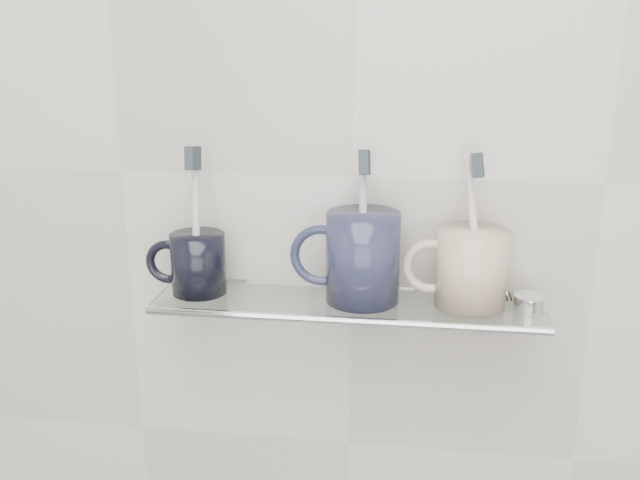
% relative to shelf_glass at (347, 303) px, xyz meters
% --- Properties ---
extents(wall_back, '(2.50, 0.00, 2.50)m').
position_rel_shelf_glass_xyz_m(wall_back, '(0.00, 0.06, 0.15)').
color(wall_back, beige).
rests_on(wall_back, ground).
extents(shelf_glass, '(0.50, 0.12, 0.01)m').
position_rel_shelf_glass_xyz_m(shelf_glass, '(0.00, 0.00, 0.00)').
color(shelf_glass, silver).
rests_on(shelf_glass, wall_back).
extents(shelf_rail, '(0.50, 0.01, 0.01)m').
position_rel_shelf_glass_xyz_m(shelf_rail, '(0.00, -0.06, 0.00)').
color(shelf_rail, silver).
rests_on(shelf_rail, shelf_glass).
extents(bracket_left, '(0.02, 0.03, 0.02)m').
position_rel_shelf_glass_xyz_m(bracket_left, '(-0.21, 0.05, -0.01)').
color(bracket_left, silver).
rests_on(bracket_left, wall_back).
extents(bracket_right, '(0.02, 0.03, 0.02)m').
position_rel_shelf_glass_xyz_m(bracket_right, '(0.21, 0.05, -0.01)').
color(bracket_right, silver).
rests_on(bracket_right, wall_back).
extents(mug_left, '(0.10, 0.10, 0.08)m').
position_rel_shelf_glass_xyz_m(mug_left, '(-0.20, 0.00, 0.04)').
color(mug_left, black).
rests_on(mug_left, shelf_glass).
extents(mug_left_handle, '(0.06, 0.01, 0.06)m').
position_rel_shelf_glass_xyz_m(mug_left_handle, '(-0.24, 0.00, 0.04)').
color(mug_left_handle, black).
rests_on(mug_left_handle, mug_left).
extents(toothbrush_left, '(0.01, 0.04, 0.19)m').
position_rel_shelf_glass_xyz_m(toothbrush_left, '(-0.20, 0.00, 0.10)').
color(toothbrush_left, silver).
rests_on(toothbrush_left, mug_left).
extents(bristles_left, '(0.02, 0.03, 0.03)m').
position_rel_shelf_glass_xyz_m(bristles_left, '(-0.20, 0.00, 0.19)').
color(bristles_left, '#293237').
rests_on(bristles_left, toothbrush_left).
extents(mug_center, '(0.12, 0.12, 0.12)m').
position_rel_shelf_glass_xyz_m(mug_center, '(0.02, 0.00, 0.06)').
color(mug_center, black).
rests_on(mug_center, shelf_glass).
extents(mug_center_handle, '(0.08, 0.01, 0.08)m').
position_rel_shelf_glass_xyz_m(mug_center_handle, '(-0.03, 0.00, 0.06)').
color(mug_center_handle, black).
rests_on(mug_center_handle, mug_center).
extents(toothbrush_center, '(0.02, 0.06, 0.19)m').
position_rel_shelf_glass_xyz_m(toothbrush_center, '(0.02, 0.00, 0.10)').
color(toothbrush_center, '#9FA3B6').
rests_on(toothbrush_center, mug_center).
extents(bristles_center, '(0.02, 0.03, 0.04)m').
position_rel_shelf_glass_xyz_m(bristles_center, '(0.02, 0.00, 0.19)').
color(bristles_center, '#293237').
rests_on(bristles_center, toothbrush_center).
extents(mug_right, '(0.11, 0.11, 0.10)m').
position_rel_shelf_glass_xyz_m(mug_right, '(0.16, 0.00, 0.05)').
color(mug_right, beige).
rests_on(mug_right, shelf_glass).
extents(mug_right_handle, '(0.07, 0.01, 0.07)m').
position_rel_shelf_glass_xyz_m(mug_right_handle, '(0.11, 0.00, 0.05)').
color(mug_right_handle, beige).
rests_on(mug_right_handle, mug_right).
extents(toothbrush_right, '(0.04, 0.05, 0.19)m').
position_rel_shelf_glass_xyz_m(toothbrush_right, '(0.16, 0.00, 0.10)').
color(toothbrush_right, silver).
rests_on(toothbrush_right, mug_right).
extents(bristles_right, '(0.02, 0.03, 0.03)m').
position_rel_shelf_glass_xyz_m(bristles_right, '(0.16, 0.00, 0.19)').
color(bristles_right, '#293237').
rests_on(bristles_right, toothbrush_right).
extents(chrome_cap, '(0.04, 0.04, 0.02)m').
position_rel_shelf_glass_xyz_m(chrome_cap, '(0.23, 0.00, 0.01)').
color(chrome_cap, silver).
rests_on(chrome_cap, shelf_glass).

